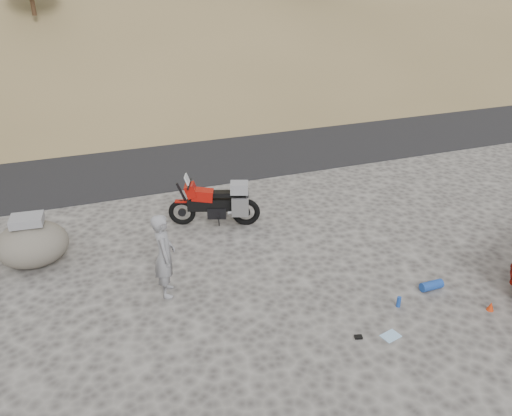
# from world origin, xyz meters

# --- Properties ---
(ground) EXTENTS (140.00, 140.00, 0.00)m
(ground) POSITION_xyz_m (0.00, 0.00, 0.00)
(ground) COLOR #43403E
(ground) RESTS_ON ground
(road) EXTENTS (120.00, 7.00, 0.05)m
(road) POSITION_xyz_m (0.00, 9.00, 0.00)
(road) COLOR black
(road) RESTS_ON ground
(motorcycle) EXTENTS (2.22, 1.11, 1.38)m
(motorcycle) POSITION_xyz_m (-0.13, 3.10, 0.59)
(motorcycle) COLOR black
(motorcycle) RESTS_ON ground
(man) EXTENTS (0.51, 0.70, 1.76)m
(man) POSITION_xyz_m (-1.93, 0.65, 0.00)
(man) COLOR gray
(man) RESTS_ON ground
(boulder) EXTENTS (1.83, 1.68, 1.17)m
(boulder) POSITION_xyz_m (-4.45, 2.74, 0.51)
(boulder) COLOR #524E46
(boulder) RESTS_ON ground
(gear_blue_mat) EXTENTS (0.48, 0.19, 0.19)m
(gear_blue_mat) POSITION_xyz_m (3.13, -1.11, 0.10)
(gear_blue_mat) COLOR #194098
(gear_blue_mat) RESTS_ON ground
(gear_bottle) EXTENTS (0.08, 0.08, 0.22)m
(gear_bottle) POSITION_xyz_m (2.17, -1.36, 0.11)
(gear_bottle) COLOR #194098
(gear_bottle) RESTS_ON ground
(gear_funnel) EXTENTS (0.15, 0.15, 0.18)m
(gear_funnel) POSITION_xyz_m (3.75, -2.06, 0.09)
(gear_funnel) COLOR red
(gear_funnel) RESTS_ON ground
(gear_glove_a) EXTENTS (0.16, 0.13, 0.04)m
(gear_glove_a) POSITION_xyz_m (0.98, -1.88, 0.02)
(gear_glove_a) COLOR black
(gear_glove_a) RESTS_ON ground
(gear_blue_cloth) EXTENTS (0.38, 0.31, 0.01)m
(gear_blue_cloth) POSITION_xyz_m (1.54, -2.04, 0.01)
(gear_blue_cloth) COLOR #95C1E7
(gear_blue_cloth) RESTS_ON ground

